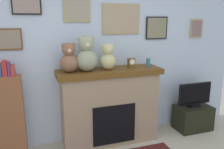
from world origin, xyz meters
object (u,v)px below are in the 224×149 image
Objects in this scene: tv_stand at (193,117)px; teddy_bear_tan at (86,55)px; television at (195,95)px; mantel_clock at (131,63)px; fireplace at (110,106)px; teddy_bear_brown at (108,58)px; bookshelf at (7,114)px; teddy_bear_grey at (69,59)px; candle_jar at (148,63)px.

tv_stand is 1.21× the size of teddy_bear_tan.
mantel_clock is (-1.18, 0.05, 0.62)m from television.
fireplace is at bearing 177.27° from tv_stand.
teddy_bear_tan is (-0.35, -0.02, 0.81)m from fireplace.
fireplace is at bearing 29.52° from teddy_bear_brown.
mantel_clock is at bearing -0.14° from teddy_bear_brown.
teddy_bear_brown reaches higher than fireplace.
bookshelf is 1.12m from teddy_bear_grey.
teddy_bear_grey is (-0.59, -0.02, 0.77)m from fireplace.
teddy_bear_brown is at bearing -179.96° from candle_jar.
fireplace is at bearing -1.09° from bookshelf.
bookshelf is at bearing 178.75° from candle_jar.
teddy_bear_tan is at bearing -2.39° from bookshelf.
mantel_clock reaches higher than television.
fireplace is 2.57× the size of tv_stand.
mantel_clock is at bearing 177.41° from tv_stand.
teddy_bear_grey is at bearing 178.49° from television.
bookshelf is at bearing 178.04° from television.
tv_stand is at bearing -2.00° from teddy_bear_brown.
teddy_bear_brown is (-0.66, -0.00, 0.11)m from candle_jar.
teddy_bear_brown is at bearing 0.03° from teddy_bear_tan.
bookshelf is 2.17m from candle_jar.
television is (0.00, -0.00, 0.42)m from tv_stand.
television is at bearing -1.70° from teddy_bear_tan.
bookshelf is 3.60× the size of teddy_bear_brown.
teddy_bear_grey is (-2.11, 0.05, 1.15)m from tv_stand.
teddy_bear_tan reaches higher than mantel_clock.
teddy_bear_brown is at bearing 177.94° from television.
bookshelf is at bearing 178.91° from fireplace.
bookshelf is 10.48× the size of candle_jar.
teddy_bear_brown is (-0.38, 0.00, 0.10)m from mantel_clock.
tv_stand is 1.59× the size of teddy_bear_brown.
teddy_bear_tan is at bearing -0.03° from teddy_bear_grey.
candle_jar reaches higher than tv_stand.
candle_jar is at bearing 0.04° from teddy_bear_brown.
tv_stand is 1.36m from candle_jar.
teddy_bear_grey is 1.08× the size of teddy_bear_brown.
mantel_clock is 0.94m from teddy_bear_grey.
teddy_bear_tan reaches higher than teddy_bear_brown.
teddy_bear_tan is 1.32× the size of teddy_bear_brown.
bookshelf is 1.34m from teddy_bear_tan.
teddy_bear_grey is 0.25m from teddy_bear_tan.
television is 4.81× the size of candle_jar.
fireplace is 1.45m from bookshelf.
tv_stand is at bearing -1.93° from bookshelf.
fireplace is 0.97m from teddy_bear_grey.
television is at bearing -2.79° from fireplace.
candle_jar reaches higher than fireplace.
fireplace is 4.09× the size of teddy_bear_brown.
candle_jar is 0.99m from teddy_bear_tan.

